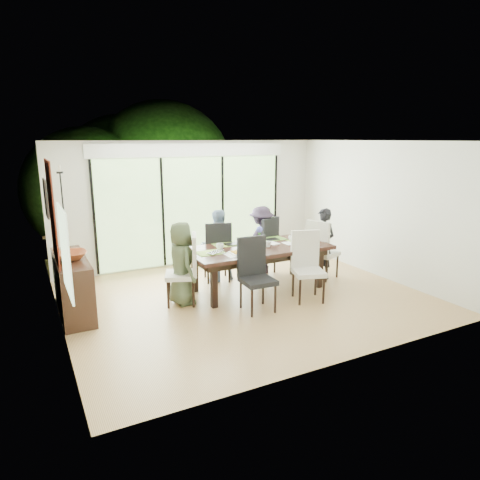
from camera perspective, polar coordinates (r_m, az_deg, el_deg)
name	(u,v)px	position (r m, az deg, el deg)	size (l,w,h in m)	color
floor	(247,298)	(7.59, 0.88, -7.79)	(6.00, 5.00, 0.01)	#9A6B3D
ceiling	(247,141)	(7.08, 0.95, 13.12)	(6.00, 5.00, 0.01)	white
wall_back	(193,203)	(9.47, -6.32, 4.88)	(6.00, 0.02, 2.70)	silver
wall_front	(347,259)	(5.20, 14.13, -2.51)	(6.00, 0.02, 2.70)	silver
wall_left	(54,242)	(6.40, -23.58, -0.28)	(0.02, 5.00, 2.70)	beige
wall_right	(379,210)	(9.02, 18.05, 3.88)	(0.02, 5.00, 2.70)	white
glass_doors	(194,210)	(9.45, -6.21, 3.95)	(4.20, 0.02, 2.30)	#598C3F
blinds_header	(192,150)	(9.32, -6.39, 11.85)	(4.40, 0.06, 0.28)	white
mullion_a	(94,218)	(8.92, -18.87, 2.74)	(0.05, 0.04, 2.30)	black
mullion_b	(163,213)	(9.22, -10.25, 3.57)	(0.05, 0.04, 2.30)	black
mullion_c	(223,208)	(9.72, -2.33, 4.27)	(0.05, 0.04, 2.30)	black
mullion_d	(275,204)	(10.38, 4.71, 4.82)	(0.05, 0.04, 2.30)	black
side_window	(65,251)	(5.20, -22.29, -1.41)	(0.02, 0.90, 1.00)	#8CAD7F
deck	(181,255)	(10.58, -7.87, -2.02)	(6.00, 1.80, 0.10)	brown
rail_top	(170,225)	(11.18, -9.35, 1.92)	(6.00, 0.08, 0.06)	brown
foliage_left	(88,191)	(11.61, -19.61, 6.20)	(3.20, 3.20, 3.20)	#14380F
foliage_mid	(164,172)	(12.64, -10.13, 8.93)	(4.00, 4.00, 4.00)	#14380F
foliage_right	(232,190)	(12.62, -1.05, 6.66)	(2.80, 2.80, 2.80)	#14380F
foliage_far	(124,178)	(13.08, -15.25, 8.02)	(3.60, 3.60, 3.60)	#14380F
table_top	(258,248)	(7.79, 2.45, -1.12)	(2.62, 1.20, 0.07)	black
table_apron	(258,254)	(7.82, 2.44, -1.82)	(2.40, 0.98, 0.11)	black
table_leg_fl	(214,286)	(7.08, -3.49, -6.12)	(0.10, 0.10, 0.75)	black
table_leg_fr	(320,268)	(8.15, 10.56, -3.69)	(0.10, 0.10, 0.75)	black
table_leg_bl	(195,272)	(7.83, -6.05, -4.23)	(0.10, 0.10, 0.75)	black
table_leg_br	(293,257)	(8.81, 7.14, -2.26)	(0.10, 0.10, 0.75)	black
chair_left_end	(180,269)	(7.24, -7.94, -3.90)	(0.50, 0.50, 1.20)	silver
chair_right_end	(324,249)	(8.66, 11.09, -1.15)	(0.50, 0.50, 1.20)	beige
chair_far_left	(217,251)	(8.38, -3.13, -1.41)	(0.50, 0.50, 1.20)	black
chair_far_right	(261,245)	(8.82, 2.80, -0.65)	(0.50, 0.50, 1.20)	black
chair_near_left	(258,275)	(6.88, 2.41, -4.71)	(0.50, 0.50, 1.20)	black
chair_near_right	(309,267)	(7.41, 9.16, -3.55)	(0.50, 0.50, 1.20)	silver
person_left_end	(181,263)	(7.22, -7.82, -3.09)	(0.66, 0.41, 1.41)	#455136
person_right_end	(323,244)	(8.63, 11.01, -0.49)	(0.66, 0.41, 1.41)	black
person_far_left	(217,246)	(8.33, -3.08, -0.75)	(0.66, 0.41, 1.41)	#7E97B7
person_far_right	(261,240)	(8.78, 2.87, -0.02)	(0.66, 0.41, 1.41)	#2C2233
placemat_left	(210,253)	(7.37, -3.97, -1.70)	(0.48, 0.35, 0.01)	#92BD43
placemat_right	(301,241)	(8.29, 8.16, -0.11)	(0.48, 0.35, 0.01)	#A0C245
placemat_far_l	(227,244)	(7.93, -1.81, -0.60)	(0.48, 0.35, 0.01)	olive
placemat_far_r	(273,239)	(8.39, 4.36, 0.16)	(0.48, 0.35, 0.01)	#75AD3E
placemat_paper	(239,254)	(7.28, -0.14, -1.87)	(0.48, 0.35, 0.01)	white
tablet_far_l	(233,244)	(7.92, -1.00, -0.53)	(0.28, 0.20, 0.01)	black
tablet_far_r	(272,239)	(8.32, 4.25, 0.11)	(0.26, 0.19, 0.01)	black
papers	(292,243)	(8.11, 6.93, -0.38)	(0.33, 0.24, 0.00)	white
platter_base	(239,253)	(7.27, -0.14, -1.75)	(0.28, 0.28, 0.03)	white
platter_snacks	(239,252)	(7.27, -0.14, -1.60)	(0.22, 0.22, 0.02)	orange
vase	(259,242)	(7.84, 2.59, -0.30)	(0.09, 0.09, 0.13)	silver
hyacinth_stems	(259,235)	(7.81, 2.60, 0.64)	(0.04, 0.04, 0.17)	#337226
hyacinth_blooms	(259,229)	(7.78, 2.61, 1.42)	(0.12, 0.12, 0.12)	#525ACF
laptop	(218,253)	(7.32, -2.94, -1.70)	(0.36, 0.23, 0.03)	silver
cup_a	(220,246)	(7.59, -2.70, -0.85)	(0.14, 0.14, 0.10)	white
cup_b	(268,244)	(7.76, 3.78, -0.56)	(0.11, 0.11, 0.10)	white
cup_c	(292,238)	(8.27, 6.93, 0.25)	(0.14, 0.14, 0.10)	white
book	(269,244)	(7.95, 3.84, -0.53)	(0.18, 0.24, 0.02)	white
sideboard	(73,285)	(7.34, -21.41, -5.65)	(0.46, 1.64, 0.92)	black
bowl	(70,255)	(7.10, -21.67, -1.92)	(0.49, 0.49, 0.12)	#984521
candlestick_base	(67,251)	(7.54, -22.02, -1.39)	(0.10, 0.10, 0.04)	black
candlestick_shaft	(64,212)	(7.42, -22.45, 3.42)	(0.02, 0.02, 1.28)	black
candlestick_pan	(60,172)	(7.34, -22.89, 8.29)	(0.10, 0.10, 0.03)	black
candle	(59,169)	(7.34, -22.94, 8.77)	(0.04, 0.04, 0.10)	silver
tapestry	(52,213)	(6.73, -23.77, 3.37)	(0.02, 1.00, 1.50)	maroon
art_frame	(46,198)	(8.00, -24.48, 5.10)	(0.03, 0.55, 0.65)	black
art_canvas	(47,198)	(8.01, -24.34, 5.12)	(0.01, 0.45, 0.55)	#174449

